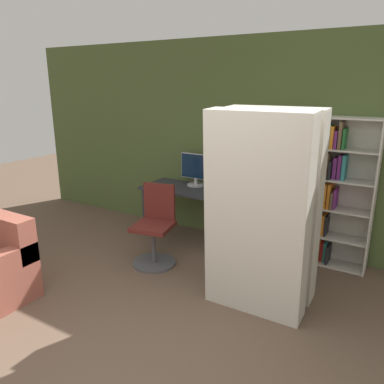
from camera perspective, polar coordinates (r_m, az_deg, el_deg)
wall_back at (r=4.95m, az=11.18°, el=7.00°), size 8.00×0.06×2.70m
desk at (r=5.22m, az=-0.86°, el=-0.38°), size 1.22×0.64×0.72m
monitor at (r=5.26m, az=0.60°, el=3.52°), size 0.47×0.24×0.46m
office_chair at (r=4.55m, az=-5.64°, el=-6.05°), size 0.52×0.52×0.96m
bookshelf at (r=4.67m, az=21.52°, el=-0.09°), size 0.63×0.32×1.76m
mattress_near at (r=3.43m, az=9.85°, el=-3.78°), size 0.94×0.34×1.91m
mattress_far at (r=3.79m, az=12.03°, el=-1.97°), size 0.94×0.34×1.91m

